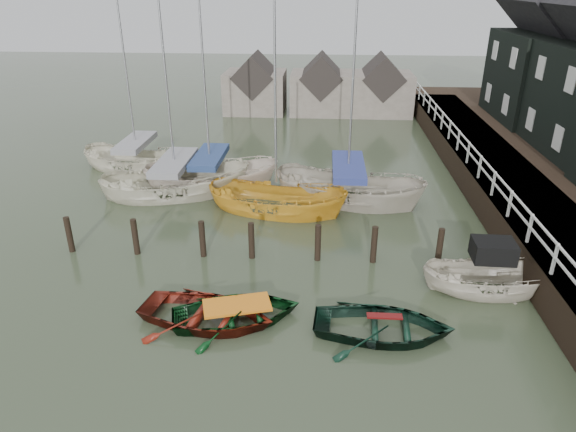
# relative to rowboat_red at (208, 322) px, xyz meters

# --- Properties ---
(ground) EXTENTS (120.00, 120.00, 0.00)m
(ground) POSITION_rel_rowboat_red_xyz_m (2.00, 0.97, 0.00)
(ground) COLOR #313B26
(ground) RESTS_ON ground
(pier) EXTENTS (3.04, 32.00, 2.70)m
(pier) POSITION_rel_rowboat_red_xyz_m (11.48, 10.97, 0.71)
(pier) COLOR black
(pier) RESTS_ON ground
(mooring_pilings) EXTENTS (13.72, 0.22, 1.80)m
(mooring_pilings) POSITION_rel_rowboat_red_xyz_m (0.89, 3.97, 0.50)
(mooring_pilings) COLOR black
(mooring_pilings) RESTS_ON ground
(far_sheds) EXTENTS (14.00, 4.08, 4.39)m
(far_sheds) POSITION_rel_rowboat_red_xyz_m (2.83, 26.97, 1.86)
(far_sheds) COLOR #665B51
(far_sheds) RESTS_ON ground
(rowboat_red) EXTENTS (4.55, 3.64, 0.84)m
(rowboat_red) POSITION_rel_rowboat_red_xyz_m (0.00, 0.00, 0.00)
(rowboat_red) COLOR #63180E
(rowboat_red) RESTS_ON ground
(rowboat_green) EXTENTS (4.42, 3.67, 0.79)m
(rowboat_green) POSITION_rel_rowboat_red_xyz_m (0.88, 0.15, 0.00)
(rowboat_green) COLOR black
(rowboat_green) RESTS_ON ground
(rowboat_dkgreen) EXTENTS (4.15, 3.09, 0.83)m
(rowboat_dkgreen) POSITION_rel_rowboat_red_xyz_m (5.16, -0.21, 0.00)
(rowboat_dkgreen) COLOR black
(rowboat_dkgreen) RESTS_ON ground
(motorboat) EXTENTS (4.38, 1.74, 2.59)m
(motorboat) POSITION_rel_rowboat_red_xyz_m (8.80, 2.26, 0.09)
(motorboat) COLOR beige
(motorboat) RESTS_ON ground
(sailboat_a) EXTENTS (7.39, 4.32, 10.69)m
(sailboat_a) POSITION_rel_rowboat_red_xyz_m (-3.57, 9.79, 0.06)
(sailboat_a) COLOR beige
(sailboat_a) RESTS_ON ground
(sailboat_b) EXTENTS (6.80, 3.14, 12.37)m
(sailboat_b) POSITION_rel_rowboat_red_xyz_m (-2.17, 10.95, 0.06)
(sailboat_b) COLOR beige
(sailboat_b) RESTS_ON ground
(sailboat_c) EXTENTS (6.77, 3.90, 9.91)m
(sailboat_c) POSITION_rel_rowboat_red_xyz_m (1.31, 8.25, 0.01)
(sailboat_c) COLOR gold
(sailboat_c) RESTS_ON ground
(sailboat_d) EXTENTS (7.62, 5.01, 12.75)m
(sailboat_d) POSITION_rel_rowboat_red_xyz_m (4.45, 9.63, 0.06)
(sailboat_d) COLOR beige
(sailboat_d) RESTS_ON ground
(sailboat_e) EXTENTS (6.88, 4.07, 9.93)m
(sailboat_e) POSITION_rel_rowboat_red_xyz_m (-6.59, 13.13, 0.06)
(sailboat_e) COLOR beige
(sailboat_e) RESTS_ON ground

